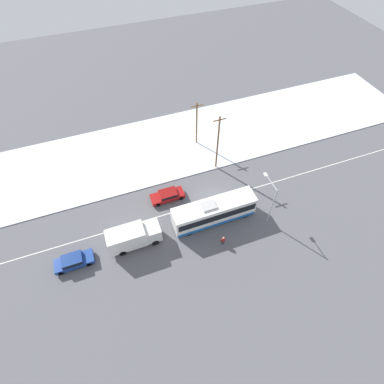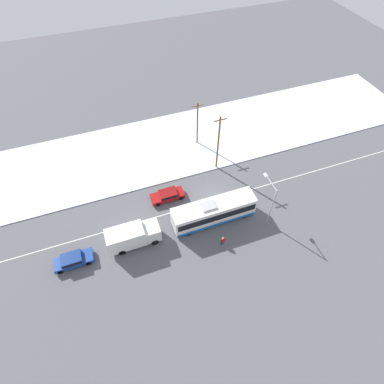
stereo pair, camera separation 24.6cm
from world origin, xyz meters
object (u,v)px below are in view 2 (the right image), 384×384
object	(u,v)px
sedan_car	(168,195)
streetlamp	(270,198)
pedestrian_at_stop	(223,240)
utility_pole_snowlot	(197,123)
box_truck	(132,236)
city_bus	(214,212)
utility_pole_roadside	(218,143)
parked_car_near_truck	(73,260)

from	to	relation	value
sedan_car	streetlamp	world-z (taller)	streetlamp
pedestrian_at_stop	utility_pole_snowlot	size ratio (longest dim) A/B	0.21
box_truck	streetlamp	distance (m)	17.11
sedan_car	utility_pole_snowlot	xyz separation A→B (m)	(7.70, 9.25, 3.23)
city_bus	utility_pole_roadside	size ratio (longest dim) A/B	1.16
streetlamp	city_bus	bearing A→B (deg)	161.54
box_truck	utility_pole_roadside	size ratio (longest dim) A/B	0.69
box_truck	streetlamp	world-z (taller)	streetlamp
pedestrian_at_stop	streetlamp	size ratio (longest dim) A/B	0.24
parked_car_near_truck	streetlamp	xyz separation A→B (m)	(24.00, -1.91, 3.51)
parked_car_near_truck	streetlamp	distance (m)	24.33
parked_car_near_truck	utility_pole_roadside	xyz separation A→B (m)	(21.65, 8.71, 4.04)
city_bus	sedan_car	xyz separation A→B (m)	(-4.54, 5.28, -0.95)
box_truck	parked_car_near_truck	bearing A→B (deg)	-178.23
city_bus	parked_car_near_truck	xyz separation A→B (m)	(-17.67, -0.20, -0.93)
sedan_car	parked_car_near_truck	xyz separation A→B (m)	(-13.13, -5.48, 0.03)
city_bus	sedan_car	size ratio (longest dim) A/B	2.34
pedestrian_at_stop	utility_pole_roadside	size ratio (longest dim) A/B	0.17
sedan_car	utility_pole_snowlot	bearing A→B (deg)	-129.77
utility_pole_roadside	city_bus	bearing A→B (deg)	-115.04
pedestrian_at_stop	utility_pole_roadside	bearing A→B (deg)	70.71
pedestrian_at_stop	utility_pole_roadside	distance (m)	13.60
streetlamp	utility_pole_snowlot	bearing A→B (deg)	100.79
box_truck	utility_pole_snowlot	distance (m)	20.03
box_truck	city_bus	bearing A→B (deg)	-0.11
utility_pole_roadside	sedan_car	bearing A→B (deg)	-159.25
box_truck	utility_pole_roadside	xyz separation A→B (m)	(14.42, 8.49, 3.14)
sedan_car	pedestrian_at_stop	world-z (taller)	pedestrian_at_stop
parked_car_near_truck	utility_pole_snowlot	size ratio (longest dim) A/B	0.59
parked_car_near_truck	streetlamp	bearing A→B (deg)	-4.55
box_truck	pedestrian_at_stop	world-z (taller)	box_truck
box_truck	parked_car_near_truck	size ratio (longest dim) A/B	1.42
city_bus	sedan_car	world-z (taller)	city_bus
city_bus	pedestrian_at_stop	bearing A→B (deg)	-95.04
sedan_car	parked_car_near_truck	world-z (taller)	parked_car_near_truck
city_bus	parked_car_near_truck	bearing A→B (deg)	-179.34
sedan_car	city_bus	bearing A→B (deg)	130.69
parked_car_near_truck	utility_pole_roadside	world-z (taller)	utility_pole_roadside
city_bus	pedestrian_at_stop	size ratio (longest dim) A/B	6.76
utility_pole_roadside	utility_pole_snowlot	world-z (taller)	utility_pole_roadside
box_truck	sedan_car	world-z (taller)	box_truck
city_bus	streetlamp	xyz separation A→B (m)	(6.33, -2.11, 2.58)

